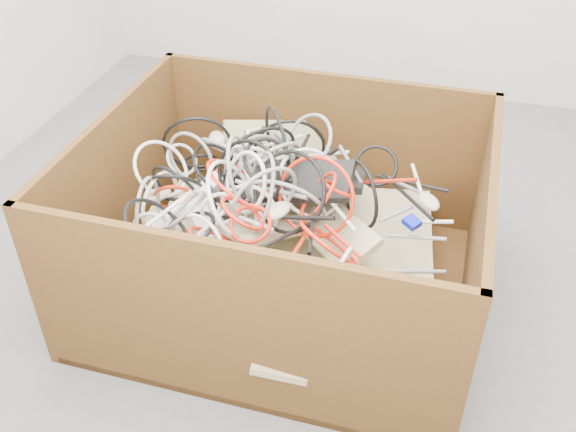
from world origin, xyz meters
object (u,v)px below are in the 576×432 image
(cardboard_box, at_px, (282,256))
(power_strip_left, at_px, (188,204))
(vga_plug, at_px, (412,222))
(power_strip_right, at_px, (208,235))

(cardboard_box, distance_m, power_strip_left, 0.36)
(power_strip_left, bearing_deg, vga_plug, -51.69)
(power_strip_right, bearing_deg, vga_plug, 64.87)
(power_strip_right, height_order, vga_plug, vga_plug)
(power_strip_left, relative_size, vga_plug, 5.92)
(cardboard_box, bearing_deg, power_strip_right, -137.92)
(power_strip_left, xyz_separation_m, power_strip_right, (0.09, -0.08, -0.04))
(power_strip_left, height_order, vga_plug, power_strip_left)
(vga_plug, bearing_deg, cardboard_box, -144.44)
(vga_plug, bearing_deg, power_strip_left, -137.34)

